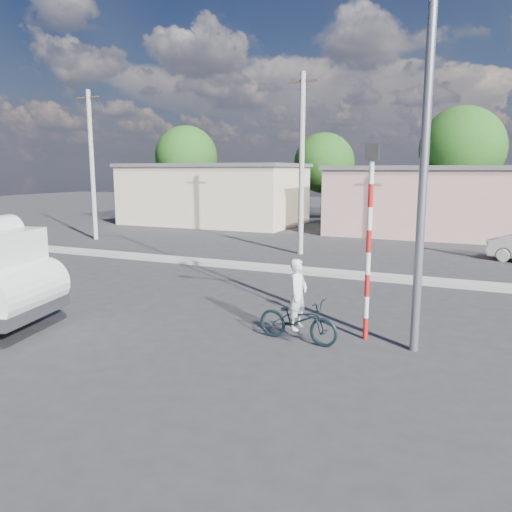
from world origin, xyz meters
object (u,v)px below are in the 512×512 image
at_px(bicycle, 298,320).
at_px(traffic_pole, 369,226).
at_px(cyclist, 298,307).
at_px(streetlight, 419,110).

relative_size(bicycle, traffic_pole, 0.44).
distance_m(cyclist, streetlight, 4.79).
relative_size(bicycle, cyclist, 1.21).
xyz_separation_m(cyclist, streetlight, (2.29, 0.49, 4.17)).
bearing_deg(traffic_pole, streetlight, -17.73).
bearing_deg(streetlight, traffic_pole, 162.27).
height_order(cyclist, traffic_pole, traffic_pole).
distance_m(bicycle, cyclist, 0.29).
xyz_separation_m(bicycle, traffic_pole, (1.35, 0.79, 2.09)).
distance_m(bicycle, streetlight, 5.04).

